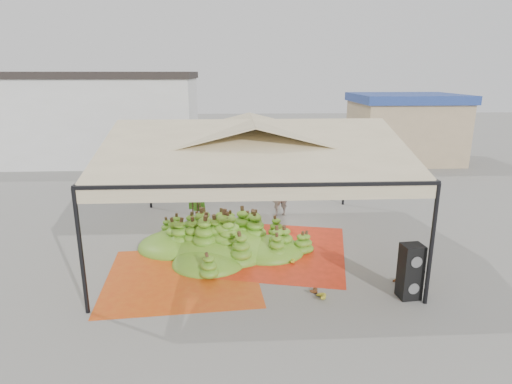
{
  "coord_description": "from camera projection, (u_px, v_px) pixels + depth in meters",
  "views": [
    {
      "loc": [
        -0.56,
        -12.99,
        5.38
      ],
      "look_at": [
        0.2,
        1.5,
        1.3
      ],
      "focal_mm": 30.0,
      "sensor_mm": 36.0,
      "label": 1
    }
  ],
  "objects": [
    {
      "name": "hand_yellow_a",
      "position": [
        318.0,
        295.0,
        10.46
      ],
      "size": [
        0.54,
        0.46,
        0.23
      ],
      "primitive_type": "ellipsoid",
      "rotation": [
        0.0,
        0.0,
        0.12
      ],
      "color": "gold",
      "rests_on": "ground"
    },
    {
      "name": "truck_right",
      "position": [
        336.0,
        150.0,
        23.56
      ],
      "size": [
        6.06,
        3.93,
        1.97
      ],
      "rotation": [
        0.0,
        0.0,
        0.38
      ],
      "color": "#522E1B",
      "rests_on": "ground"
    },
    {
      "name": "hand_yellow_b",
      "position": [
        289.0,
        260.0,
        12.44
      ],
      "size": [
        0.45,
        0.38,
        0.19
      ],
      "primitive_type": "ellipsoid",
      "rotation": [
        0.0,
        0.0,
        0.1
      ],
      "color": "gold",
      "rests_on": "ground"
    },
    {
      "name": "banana_heap",
      "position": [
        223.0,
        232.0,
        13.25
      ],
      "size": [
        5.63,
        4.7,
        1.17
      ],
      "primitive_type": "ellipsoid",
      "rotation": [
        0.0,
        0.0,
        -0.04
      ],
      "color": "#4A7F1A",
      "rests_on": "ground"
    },
    {
      "name": "hanging_bunches",
      "position": [
        265.0,
        166.0,
        12.95
      ],
      "size": [
        3.24,
        0.24,
        0.2
      ],
      "color": "#4F7E1A",
      "rests_on": "ground"
    },
    {
      "name": "speaker_stack",
      "position": [
        410.0,
        271.0,
        10.41
      ],
      "size": [
        0.55,
        0.49,
        1.39
      ],
      "rotation": [
        0.0,
        0.0,
        0.1
      ],
      "color": "black",
      "rests_on": "ground"
    },
    {
      "name": "ground",
      "position": [
        252.0,
        243.0,
        13.97
      ],
      "size": [
        90.0,
        90.0,
        0.0
      ],
      "primitive_type": "plane",
      "color": "slate",
      "rests_on": "ground"
    },
    {
      "name": "tarp_right",
      "position": [
        275.0,
        250.0,
        13.41
      ],
      "size": [
        5.17,
        5.33,
        0.01
      ],
      "primitive_type": "cube",
      "rotation": [
        0.0,
        0.0,
        -0.22
      ],
      "color": "red",
      "rests_on": "ground"
    },
    {
      "name": "banana_leaves",
      "position": [
        193.0,
        224.0,
        15.7
      ],
      "size": [
        0.96,
        1.36,
        3.7
      ],
      "primitive_type": null,
      "color": "#407A20",
      "rests_on": "ground"
    },
    {
      "name": "truck_left",
      "position": [
        178.0,
        161.0,
        20.78
      ],
      "size": [
        6.03,
        2.89,
        1.99
      ],
      "rotation": [
        0.0,
        0.0,
        -0.16
      ],
      "color": "#452B17",
      "rests_on": "ground"
    },
    {
      "name": "tarp_left",
      "position": [
        182.0,
        276.0,
        11.67
      ],
      "size": [
        4.34,
        4.17,
        0.01
      ],
      "primitive_type": "cube",
      "rotation": [
        0.0,
        0.0,
        0.08
      ],
      "color": "#C35212",
      "rests_on": "ground"
    },
    {
      "name": "hand_green",
      "position": [
        242.0,
        255.0,
        12.8
      ],
      "size": [
        0.45,
        0.39,
        0.18
      ],
      "primitive_type": "ellipsoid",
      "rotation": [
        0.0,
        0.0,
        -0.18
      ],
      "color": "#57801A",
      "rests_on": "ground"
    },
    {
      "name": "building_white",
      "position": [
        79.0,
        117.0,
        26.19
      ],
      "size": [
        14.3,
        6.3,
        5.4
      ],
      "color": "silver",
      "rests_on": "ground"
    },
    {
      "name": "canopy_tent",
      "position": [
        252.0,
        143.0,
        13.08
      ],
      "size": [
        8.1,
        8.1,
        4.0
      ],
      "color": "black",
      "rests_on": "ground"
    },
    {
      "name": "hand_red_b",
      "position": [
        398.0,
        281.0,
        11.19
      ],
      "size": [
        0.62,
        0.6,
        0.22
      ],
      "primitive_type": "ellipsoid",
      "rotation": [
        0.0,
        0.0,
        0.63
      ],
      "color": "#542A13",
      "rests_on": "ground"
    },
    {
      "name": "building_tan",
      "position": [
        404.0,
        127.0,
        26.41
      ],
      "size": [
        6.3,
        5.3,
        4.1
      ],
      "color": "tan",
      "rests_on": "ground"
    },
    {
      "name": "vendor",
      "position": [
        280.0,
        193.0,
        16.39
      ],
      "size": [
        0.75,
        0.6,
        1.79
      ],
      "primitive_type": "imported",
      "rotation": [
        0.0,
        0.0,
        3.43
      ],
      "color": "gray",
      "rests_on": "ground"
    },
    {
      "name": "hand_red_a",
      "position": [
        311.0,
        289.0,
        10.81
      ],
      "size": [
        0.54,
        0.5,
        0.19
      ],
      "primitive_type": "ellipsoid",
      "rotation": [
        0.0,
        0.0,
        -0.45
      ],
      "color": "#603116",
      "rests_on": "ground"
    }
  ]
}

